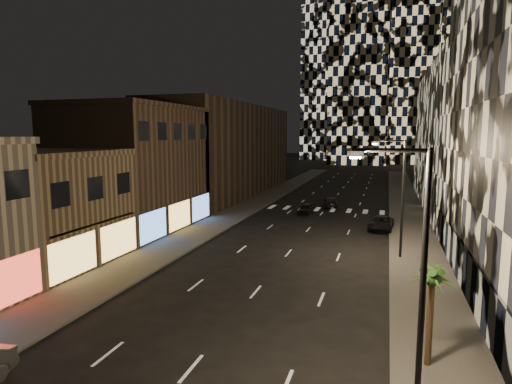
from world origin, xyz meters
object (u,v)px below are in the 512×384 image
Objects in this scene: streetlight_near at (416,268)px; car_dark_midlane at (306,209)px; streetlight_far at (400,190)px; car_dark_rightlane at (381,223)px; car_dark_oncoming at (331,202)px; palm_tree at (432,284)px.

streetlight_near is 2.45× the size of car_dark_midlane.
car_dark_rightlane is (-1.35, 9.91, -4.68)m from streetlight_far.
car_dark_midlane is (-10.17, 36.37, -4.73)m from streetlight_near.
car_dark_oncoming is 1.10× the size of palm_tree.
streetlight_far is 2.45× the size of car_dark_midlane.
car_dark_rightlane is 1.16× the size of palm_tree.
streetlight_near is 1.00× the size of streetlight_far.
car_dark_oncoming is at bearing 103.01° from palm_tree.
streetlight_near is 1.86× the size of car_dark_rightlane.
palm_tree is at bearing 76.88° from streetlight_near.
car_dark_oncoming is 13.62m from car_dark_rightlane.
streetlight_near reaches higher than car_dark_midlane.
streetlight_far is 23.72m from car_dark_oncoming.
palm_tree reaches higher than car_dark_midlane.
streetlight_far is 19.84m from car_dark_midlane.
streetlight_near is 1.95× the size of car_dark_oncoming.
streetlight_far is at bearing 103.26° from car_dark_oncoming.
streetlight_near is 4.40m from palm_tree.
streetlight_near and streetlight_far have the same top height.
streetlight_far is 11.04m from car_dark_rightlane.
car_dark_oncoming is at bearing 67.65° from car_dark_midlane.
streetlight_near is at bearing -103.12° from palm_tree.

